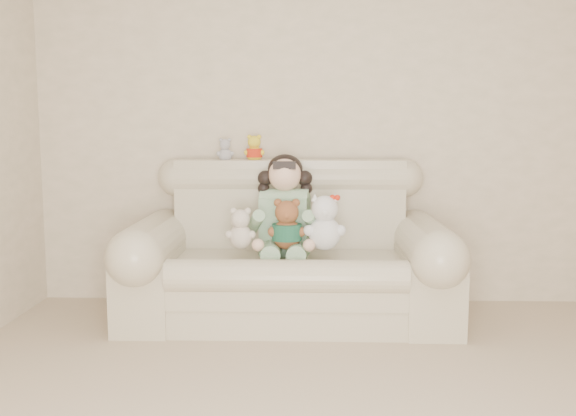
% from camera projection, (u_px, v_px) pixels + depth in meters
% --- Properties ---
extents(wall_back, '(4.50, 0.00, 4.50)m').
position_uv_depth(wall_back, '(355.00, 120.00, 4.50)').
color(wall_back, beige).
rests_on(wall_back, ground).
extents(sofa, '(2.10, 0.95, 1.03)m').
position_uv_depth(sofa, '(288.00, 242.00, 4.11)').
color(sofa, beige).
rests_on(sofa, floor).
extents(seated_child, '(0.47, 0.55, 0.67)m').
position_uv_depth(seated_child, '(285.00, 204.00, 4.16)').
color(seated_child, '#2C7C35').
rests_on(seated_child, sofa).
extents(brown_teddy, '(0.28, 0.24, 0.37)m').
position_uv_depth(brown_teddy, '(287.00, 219.00, 3.96)').
color(brown_teddy, brown).
rests_on(brown_teddy, sofa).
extents(white_cat, '(0.30, 0.26, 0.41)m').
position_uv_depth(white_cat, '(325.00, 217.00, 3.94)').
color(white_cat, white).
rests_on(white_cat, sofa).
extents(cream_teddy, '(0.23, 0.21, 0.30)m').
position_uv_depth(cream_teddy, '(241.00, 224.00, 3.98)').
color(cream_teddy, beige).
rests_on(cream_teddy, sofa).
extents(yellow_mini_bear, '(0.15, 0.13, 0.22)m').
position_uv_depth(yellow_mini_bear, '(254.00, 146.00, 4.41)').
color(yellow_mini_bear, yellow).
rests_on(yellow_mini_bear, sofa).
extents(grey_mini_plush, '(0.13, 0.11, 0.19)m').
position_uv_depth(grey_mini_plush, '(225.00, 148.00, 4.41)').
color(grey_mini_plush, '#B8B8BF').
rests_on(grey_mini_plush, sofa).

